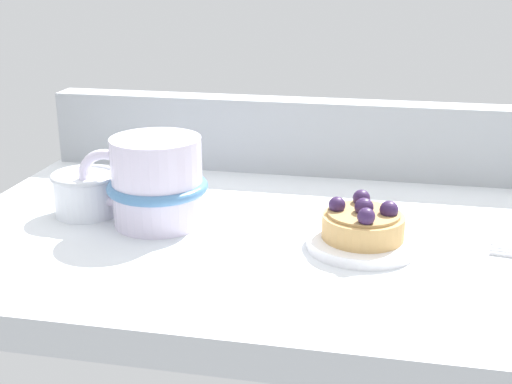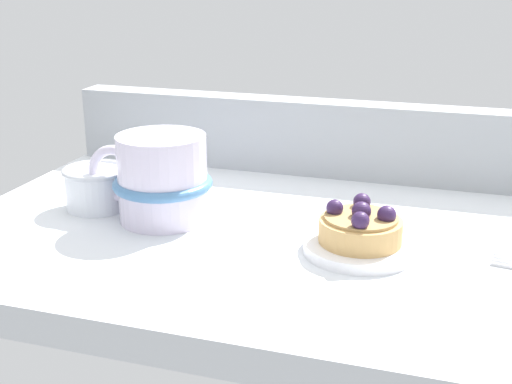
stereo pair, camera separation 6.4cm
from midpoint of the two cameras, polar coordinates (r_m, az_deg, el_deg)
ground_plane at (r=67.16cm, az=5.96°, el=-4.53°), size 68.08×42.68×3.07cm
window_rail_back at (r=83.29cm, az=8.86°, el=4.42°), size 66.72×4.02×9.06cm
dessert_plate at (r=62.59cm, az=11.62°, el=-4.63°), size 10.23×10.23×1.03cm
raspberry_tart at (r=61.85cm, az=11.75°, el=-2.94°), size 7.50×7.50×3.81cm
coffee_mug at (r=68.04cm, az=-5.41°, el=1.10°), size 13.35×10.05×8.83cm
sugar_bowl at (r=72.76cm, az=-10.89°, el=0.40°), size 6.95×6.95×4.47cm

